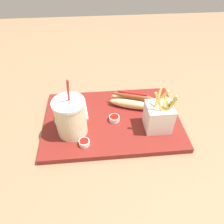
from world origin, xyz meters
TOP-DOWN VIEW (x-y plane):
  - ground_plane at (0.00, 0.00)m, footprint 2.40×2.40m
  - food_tray at (0.00, 0.00)m, footprint 0.49×0.33m
  - soda_cup at (-0.14, -0.05)m, footprint 0.10×0.10m
  - fries_basket at (0.15, -0.06)m, footprint 0.09×0.08m
  - hot_dog_1 at (0.08, 0.06)m, footprint 0.18×0.11m
  - ketchup_cup_1 at (0.01, -0.01)m, footprint 0.04×0.04m
  - ketchup_cup_2 at (-0.10, -0.11)m, footprint 0.03×0.03m
  - napkin_stack at (-0.15, 0.05)m, footprint 0.13×0.12m

SIDE VIEW (x-z plane):
  - ground_plane at x=0.00m, z-range -0.02..0.00m
  - food_tray at x=0.00m, z-range 0.00..0.02m
  - napkin_stack at x=-0.15m, z-range 0.02..0.03m
  - ketchup_cup_2 at x=-0.10m, z-range 0.02..0.04m
  - ketchup_cup_1 at x=0.01m, z-range 0.02..0.04m
  - hot_dog_1 at x=0.08m, z-range 0.01..0.08m
  - fries_basket at x=0.15m, z-range -0.01..0.15m
  - soda_cup at x=-0.14m, z-range -0.02..0.19m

